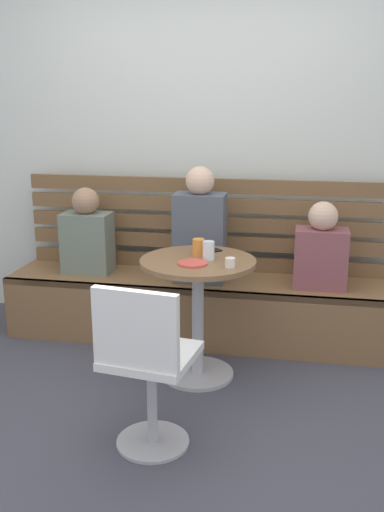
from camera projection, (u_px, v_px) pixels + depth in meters
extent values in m
plane|color=#42424C|center=(160.00, 429.00, 2.94)|extent=(8.00, 8.00, 0.00)
cube|color=silver|center=(212.00, 127.00, 4.11)|extent=(5.20, 0.10, 2.90)
cube|color=brown|center=(201.00, 308.00, 4.02)|extent=(2.70, 0.52, 0.44)
cube|color=brown|center=(194.00, 292.00, 3.74)|extent=(2.70, 0.04, 0.04)
cube|color=brown|center=(206.00, 262.00, 4.17)|extent=(2.65, 0.04, 0.10)
cube|color=brown|center=(207.00, 242.00, 4.13)|extent=(2.65, 0.04, 0.10)
cube|color=brown|center=(207.00, 223.00, 4.10)|extent=(2.65, 0.04, 0.10)
cube|color=brown|center=(207.00, 205.00, 4.06)|extent=(2.65, 0.04, 0.10)
cube|color=brown|center=(207.00, 186.00, 4.03)|extent=(2.65, 0.04, 0.10)
cylinder|color=#ADADB2|center=(198.00, 373.00, 3.52)|extent=(0.44, 0.44, 0.02)
cylinder|color=#ADADB2|center=(198.00, 319.00, 3.42)|extent=(0.07, 0.07, 0.69)
cylinder|color=brown|center=(198.00, 262.00, 3.33)|extent=(0.68, 0.68, 0.03)
cylinder|color=#ADADB2|center=(153.00, 441.00, 2.82)|extent=(0.36, 0.36, 0.02)
cylinder|color=#ADADB2|center=(152.00, 402.00, 2.77)|extent=(0.05, 0.05, 0.45)
cube|color=white|center=(151.00, 356.00, 2.70)|extent=(0.45, 0.45, 0.04)
cube|color=white|center=(135.00, 330.00, 2.49)|extent=(0.40, 0.09, 0.36)
cube|color=#4C515B|center=(199.00, 238.00, 3.84)|extent=(0.34, 0.22, 0.60)
sphere|color=#DBB293|center=(199.00, 181.00, 3.74)|extent=(0.19, 0.19, 0.19)
cube|color=brown|center=(321.00, 258.00, 3.74)|extent=(0.34, 0.22, 0.39)
sphere|color=#DBB293|center=(323.00, 216.00, 3.66)|extent=(0.19, 0.19, 0.19)
cube|color=slate|center=(88.00, 243.00, 4.06)|extent=(0.34, 0.22, 0.43)
sphere|color=#A37A5B|center=(86.00, 201.00, 3.98)|extent=(0.19, 0.19, 0.19)
cylinder|color=silver|center=(230.00, 263.00, 3.16)|extent=(0.06, 0.06, 0.05)
cylinder|color=white|center=(209.00, 251.00, 3.30)|extent=(0.07, 0.07, 0.11)
cylinder|color=orange|center=(199.00, 247.00, 3.40)|extent=(0.07, 0.07, 0.10)
cylinder|color=#DB4C42|center=(193.00, 263.00, 3.23)|extent=(0.17, 0.17, 0.01)
cube|color=black|center=(210.00, 251.00, 3.49)|extent=(0.15, 0.14, 0.01)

